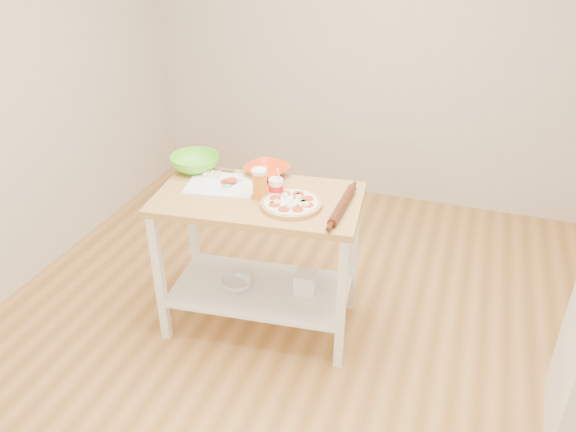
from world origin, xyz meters
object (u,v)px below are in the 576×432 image
Objects in this scene: beer_pint at (260,184)px; rolling_pin at (342,205)px; green_bowl at (195,163)px; pizza at (291,203)px; cutting_board at (222,184)px; orange_bowl at (267,171)px; prep_island at (259,234)px; shelf_glass_bowl at (237,283)px; knife at (206,169)px; spatula at (231,184)px; yogurt_tub at (276,187)px; shelf_bin at (306,282)px.

beer_pint is 0.47m from rolling_pin.
green_bowl is 0.99m from rolling_pin.
cutting_board is at bearing 166.52° from pizza.
green_bowl is (-0.45, -0.07, 0.02)m from orange_bowl.
cutting_board is at bearing 166.31° from prep_island.
pizza is 1.75× the size of shelf_glass_bowl.
prep_island is at bearing -37.89° from knife.
cutting_board is 1.69× the size of knife.
prep_island is at bearing 166.76° from pizza.
orange_bowl is 0.59m from rolling_pin.
shelf_glass_bowl is (0.05, -0.10, -0.63)m from spatula.
cutting_board is at bearing 137.30° from shelf_glass_bowl.
yogurt_tub is at bearing 25.61° from prep_island.
green_bowl is 2.28× the size of shelf_bin.
prep_island reaches higher than shelf_bin.
orange_bowl is 0.29m from beer_pint.
knife reaches higher than prep_island.
rolling_pin is at bearing -15.89° from shelf_bin.
spatula is 1.13× the size of shelf_bin.
orange_bowl is at bearing 121.88° from yogurt_tub.
pizza is 0.47m from cutting_board.
knife is at bearing 168.33° from rolling_pin.
green_bowl is (-0.30, 0.13, 0.03)m from spatula.
yogurt_tub is 0.70m from shelf_glass_bowl.
shelf_bin is (0.68, -0.12, -0.59)m from knife.
yogurt_tub reaches higher than knife.
green_bowl is 0.78m from shelf_glass_bowl.
yogurt_tub is (0.28, -0.02, 0.03)m from spatula.
knife is 0.38m from orange_bowl.
spatula is (0.05, 0.00, 0.01)m from cutting_board.
knife is 2.05× the size of shelf_bin.
pizza is 1.13× the size of green_bowl.
spatula is (-0.19, 0.07, 0.27)m from prep_island.
shelf_glass_bowl is (0.28, -0.23, -0.63)m from knife.
yogurt_tub is 1.38× the size of shelf_bin.
knife is 0.63× the size of rolling_pin.
yogurt_tub is (0.34, -0.02, 0.04)m from cutting_board.
pizza reaches higher than cutting_board.
cutting_board is 2.33× the size of shelf_glass_bowl.
yogurt_tub reaches higher than beer_pint.
orange_bowl reaches higher than prep_island.
yogurt_tub is at bearing -172.31° from shelf_bin.
knife is 1.55× the size of beer_pint.
pizza reaches higher than shelf_bin.
orange_bowl is 0.86× the size of green_bowl.
knife is 0.48m from beer_pint.
rolling_pin is at bearing -24.94° from knife.
shelf_glass_bowl is at bearing -34.09° from green_bowl.
spatula is 0.33m from green_bowl.
spatula is at bearing 175.62° from yogurt_tub.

